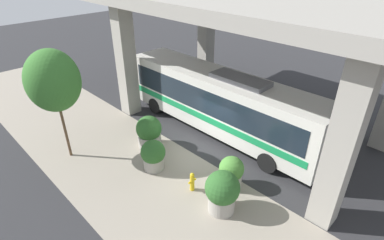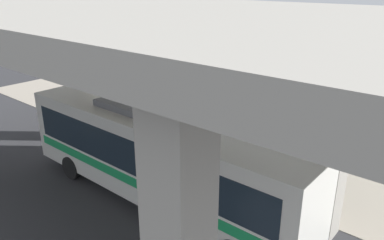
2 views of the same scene
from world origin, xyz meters
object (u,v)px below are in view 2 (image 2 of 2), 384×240
(bus, at_px, (156,153))
(planter_middle, at_px, (164,121))
(fire_hydrant, at_px, (187,137))
(planter_extra, at_px, (154,135))
(planter_front, at_px, (228,142))
(planter_back, at_px, (246,158))
(street_tree_near, at_px, (336,78))

(bus, distance_m, planter_middle, 6.12)
(fire_hydrant, height_order, planter_extra, planter_extra)
(planter_extra, bearing_deg, planter_front, 115.53)
(fire_hydrant, xyz_separation_m, planter_front, (-0.22, 2.34, 0.31))
(planter_front, bearing_deg, bus, 0.81)
(planter_middle, bearing_deg, planter_extra, 24.40)
(planter_back, bearing_deg, bus, -22.94)
(planter_front, xyz_separation_m, street_tree_near, (-2.33, 3.80, 3.27))
(street_tree_near, bearing_deg, planter_front, -58.45)
(planter_middle, height_order, planter_extra, planter_middle)
(fire_hydrant, xyz_separation_m, street_tree_near, (-2.55, 6.13, 3.57))
(bus, height_order, street_tree_near, street_tree_near)
(planter_extra, relative_size, street_tree_near, 0.28)
(planter_back, distance_m, planter_extra, 5.01)
(planter_back, height_order, street_tree_near, street_tree_near)
(planter_middle, height_order, street_tree_near, street_tree_near)
(fire_hydrant, height_order, planter_back, planter_back)
(fire_hydrant, xyz_separation_m, planter_middle, (0.02, -1.62, 0.49))
(bus, bearing_deg, fire_hydrant, -152.04)
(bus, relative_size, planter_back, 7.04)
(planter_back, distance_m, street_tree_near, 5.12)
(planter_middle, bearing_deg, bus, 41.73)
(fire_hydrant, height_order, planter_front, planter_front)
(planter_front, relative_size, planter_middle, 0.83)
(fire_hydrant, relative_size, planter_extra, 0.61)
(bus, distance_m, planter_back, 4.18)
(fire_hydrant, bearing_deg, bus, 27.96)
(bus, xyz_separation_m, planter_middle, (-4.51, -4.02, -1.01))
(fire_hydrant, relative_size, planter_front, 0.61)
(planter_middle, bearing_deg, planter_front, 93.54)
(bus, distance_m, fire_hydrant, 5.34)
(planter_front, xyz_separation_m, planter_middle, (0.24, -3.95, 0.18))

